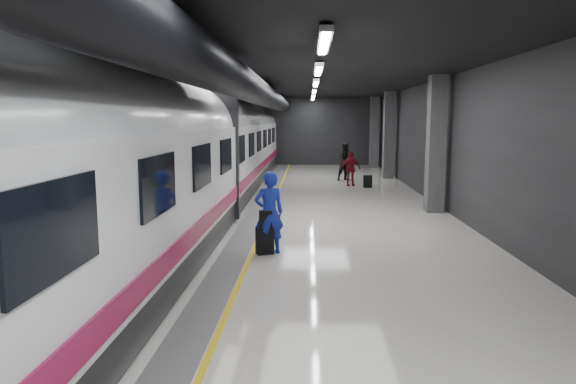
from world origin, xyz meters
TOP-DOWN VIEW (x-y plane):
  - ground at (0.00, 0.00)m, footprint 40.00×40.00m
  - platform_hall at (-0.29, 0.96)m, footprint 10.02×40.02m
  - train at (-3.25, -0.00)m, footprint 3.05×38.00m
  - traveler_main at (-0.55, -3.61)m, footprint 0.81×0.66m
  - suitcase_main at (-0.65, -3.67)m, footprint 0.45×0.37m
  - shoulder_bag at (-0.63, -3.69)m, footprint 0.32×0.20m
  - traveler_far_a at (2.25, 10.78)m, footprint 1.16×1.06m
  - traveler_far_b at (2.30, 8.70)m, footprint 1.02×0.58m
  - suitcase_far at (3.05, 8.16)m, footprint 0.39×0.26m

SIDE VIEW (x-z plane):
  - ground at x=0.00m, z-range 0.00..0.00m
  - suitcase_far at x=3.05m, z-range 0.00..0.56m
  - suitcase_main at x=-0.65m, z-range 0.00..0.63m
  - traveler_far_b at x=2.30m, z-range 0.00..1.63m
  - shoulder_bag at x=-0.63m, z-range 0.63..1.02m
  - traveler_main at x=-0.55m, z-range 0.00..1.90m
  - traveler_far_a at x=2.25m, z-range 0.00..1.93m
  - train at x=-3.25m, z-range 0.04..4.09m
  - platform_hall at x=-0.29m, z-range 1.28..5.79m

